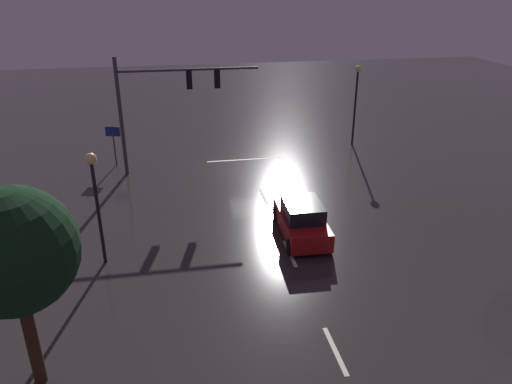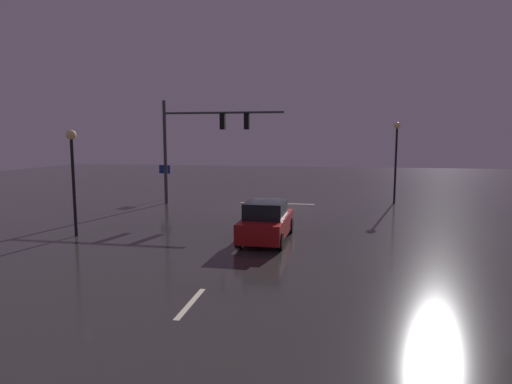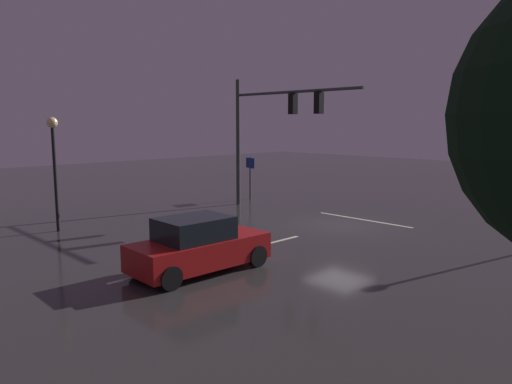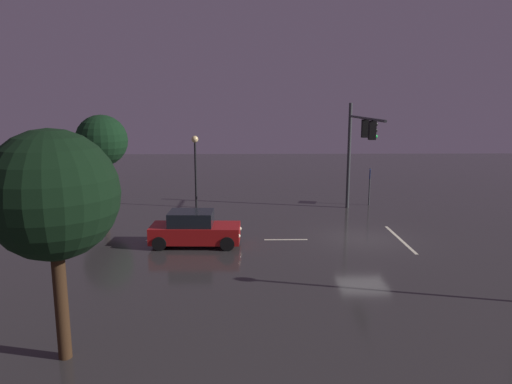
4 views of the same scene
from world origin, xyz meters
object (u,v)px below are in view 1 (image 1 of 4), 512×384
street_lamp_left_kerb (356,91)px  car_approaching (302,219)px  traffic_signal_assembly (165,94)px  tree_right_near (12,252)px  route_sign (113,137)px  street_lamp_right_kerb (95,187)px

street_lamp_left_kerb → car_approaching: bearing=60.3°
traffic_signal_assembly → tree_right_near: 16.82m
traffic_signal_assembly → route_sign: bearing=-26.2°
traffic_signal_assembly → street_lamp_right_kerb: (2.80, 9.99, -1.33)m
tree_right_near → street_lamp_right_kerb: bearing=-100.5°
traffic_signal_assembly → tree_right_near: (3.98, 16.33, -0.35)m
traffic_signal_assembly → route_sign: 4.64m
street_lamp_left_kerb → street_lamp_right_kerb: street_lamp_left_kerb is taller
traffic_signal_assembly → street_lamp_right_kerb: traffic_signal_assembly is taller
street_lamp_right_kerb → route_sign: 11.71m
traffic_signal_assembly → route_sign: size_ratio=3.19×
car_approaching → street_lamp_right_kerb: size_ratio=0.93×
route_sign → traffic_signal_assembly: bearing=153.8°
car_approaching → street_lamp_left_kerb: street_lamp_left_kerb is taller
street_lamp_right_kerb → street_lamp_left_kerb: bearing=-139.9°
traffic_signal_assembly → street_lamp_left_kerb: bearing=-166.7°
traffic_signal_assembly → tree_right_near: traffic_signal_assembly is taller
street_lamp_left_kerb → tree_right_near: size_ratio=0.90×
tree_right_near → traffic_signal_assembly: bearing=-103.7°
street_lamp_left_kerb → street_lamp_right_kerb: 20.18m
street_lamp_left_kerb → route_sign: 16.10m
street_lamp_left_kerb → street_lamp_right_kerb: size_ratio=1.15×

